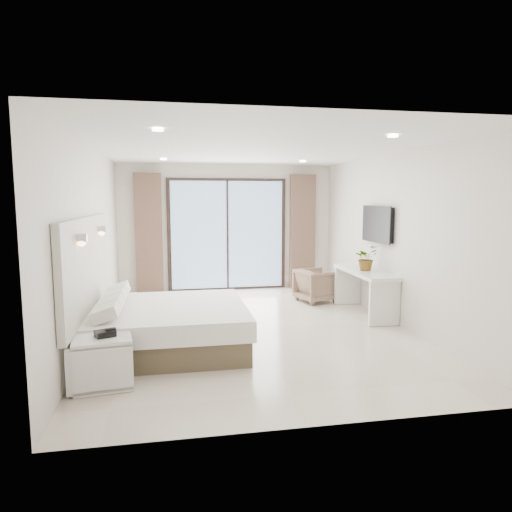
# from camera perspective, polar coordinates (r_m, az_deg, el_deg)

# --- Properties ---
(ground) EXTENTS (6.20, 6.20, 0.00)m
(ground) POSITION_cam_1_polar(r_m,az_deg,el_deg) (7.09, -0.48, -9.01)
(ground) COLOR beige
(ground) RESTS_ON ground
(room_shell) EXTENTS (4.62, 6.22, 2.72)m
(room_shell) POSITION_cam_1_polar(r_m,az_deg,el_deg) (7.46, -2.92, 4.13)
(room_shell) COLOR silver
(room_shell) RESTS_ON ground
(bed) EXTENTS (2.05, 1.95, 0.71)m
(bed) POSITION_cam_1_polar(r_m,az_deg,el_deg) (6.23, -11.17, -8.58)
(bed) COLOR brown
(bed) RESTS_ON ground
(nightstand) EXTENTS (0.65, 0.56, 0.54)m
(nightstand) POSITION_cam_1_polar(r_m,az_deg,el_deg) (5.19, -18.57, -12.43)
(nightstand) COLOR silver
(nightstand) RESTS_ON ground
(phone) EXTENTS (0.24, 0.22, 0.07)m
(phone) POSITION_cam_1_polar(r_m,az_deg,el_deg) (5.10, -18.34, -9.17)
(phone) COLOR black
(phone) RESTS_ON nightstand
(console_desk) EXTENTS (0.52, 1.67, 0.77)m
(console_desk) POSITION_cam_1_polar(r_m,az_deg,el_deg) (8.01, 13.43, -3.16)
(console_desk) COLOR silver
(console_desk) RESTS_ON ground
(plant) EXTENTS (0.52, 0.54, 0.33)m
(plant) POSITION_cam_1_polar(r_m,az_deg,el_deg) (7.93, 13.59, -0.56)
(plant) COLOR #33662D
(plant) RESTS_ON console_desk
(armchair) EXTENTS (0.79, 0.82, 0.69)m
(armchair) POSITION_cam_1_polar(r_m,az_deg,el_deg) (8.88, 7.58, -3.46)
(armchair) COLOR #826A55
(armchair) RESTS_ON ground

